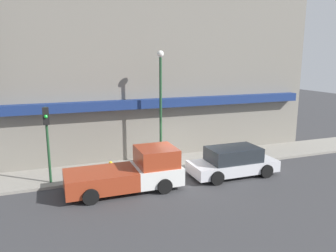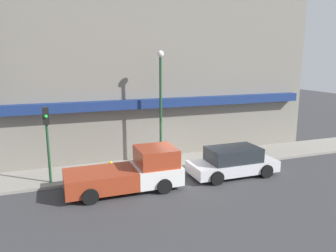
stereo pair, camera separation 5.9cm
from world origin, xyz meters
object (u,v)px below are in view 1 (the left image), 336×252
Objects in this scene: fire_hydrant at (111,167)px; parked_car at (233,162)px; street_lamp at (161,96)px; traffic_light at (47,132)px; pickup_truck at (132,172)px.

parked_car is at bearing -20.07° from fire_hydrant.
street_lamp reaches higher than parked_car.
traffic_light reaches higher than parked_car.
parked_car is 5.18m from street_lamp.
pickup_truck is at bearing -75.17° from fire_hydrant.
pickup_truck is 8.48× the size of fire_hydrant.
traffic_light is (-8.89, 1.76, 1.92)m from parked_car.
pickup_truck is 4.34m from traffic_light.
pickup_truck is 4.77m from street_lamp.
fire_hydrant is 0.17× the size of traffic_light.
fire_hydrant is (-0.57, 2.17, -0.37)m from pickup_truck.
traffic_light is at bearing -172.03° from fire_hydrant.
pickup_truck reaches higher than fire_hydrant.
parked_car is 0.73× the size of street_lamp.
fire_hydrant is at bearing 160.63° from parked_car.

